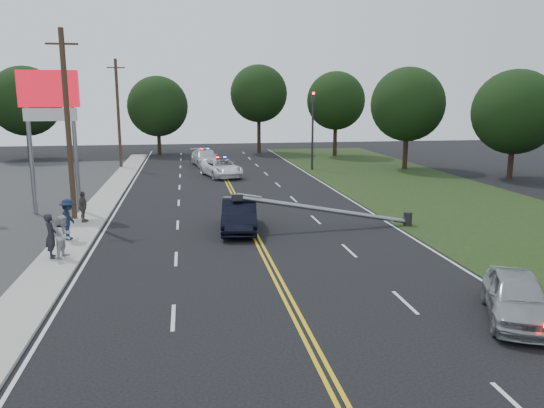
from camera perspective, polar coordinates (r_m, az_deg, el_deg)
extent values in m
plane|color=black|center=(18.74, 1.06, -8.98)|extent=(120.00, 120.00, 0.00)
cube|color=#A9A398|center=(28.52, -19.61, -2.39)|extent=(1.80, 70.00, 0.12)
cube|color=black|center=(32.63, 21.68, -0.96)|extent=(12.00, 80.00, 0.01)
cube|color=gold|center=(28.23, -2.58, -1.97)|extent=(0.36, 80.00, 0.00)
cylinder|color=gray|center=(32.56, -24.52, 5.03)|extent=(0.24, 0.24, 7.00)
cylinder|color=gray|center=(32.02, -20.36, 5.25)|extent=(0.24, 0.24, 7.00)
cube|color=#B70C19|center=(32.13, -22.94, 11.35)|extent=(3.20, 0.35, 2.00)
cube|color=white|center=(32.14, -22.75, 8.86)|extent=(2.80, 0.30, 0.70)
cylinder|color=#2D2D30|center=(48.75, 4.38, 7.79)|extent=(0.20, 0.20, 7.00)
cube|color=#2D2D30|center=(48.66, 4.44, 11.43)|extent=(0.28, 0.28, 0.90)
sphere|color=#FF0C07|center=(48.50, 4.49, 11.78)|extent=(0.22, 0.22, 0.22)
cylinder|color=#2D2D30|center=(28.36, 14.39, -1.56)|extent=(0.44, 0.44, 0.70)
cylinder|color=gray|center=(26.77, 5.73, -0.62)|extent=(8.90, 0.24, 1.80)
cube|color=#2D2D30|center=(25.84, -3.78, 0.74)|extent=(0.55, 0.32, 0.30)
cylinder|color=#382619|center=(29.93, -21.09, 7.71)|extent=(0.28, 0.28, 10.00)
cube|color=#382619|center=(30.02, -21.68, 15.72)|extent=(1.60, 0.10, 0.10)
cylinder|color=#382619|center=(51.66, -16.20, 9.24)|extent=(0.28, 0.28, 10.00)
cube|color=#382619|center=(51.71, -16.46, 13.89)|extent=(1.60, 0.10, 0.10)
cylinder|color=black|center=(63.24, -24.67, 6.05)|extent=(0.44, 0.44, 3.58)
sphere|color=black|center=(63.06, -25.00, 10.00)|extent=(7.38, 7.38, 7.38)
cylinder|color=black|center=(63.47, -12.05, 6.68)|extent=(0.44, 0.44, 3.22)
sphere|color=black|center=(63.29, -12.20, 10.23)|extent=(6.90, 6.90, 6.90)
cylinder|color=black|center=(64.22, -1.41, 7.36)|extent=(0.44, 0.44, 4.07)
sphere|color=black|center=(64.06, -1.44, 11.80)|extent=(6.75, 6.75, 6.75)
cylinder|color=black|center=(60.96, 6.79, 6.85)|extent=(0.44, 0.44, 3.59)
sphere|color=black|center=(60.78, 6.89, 10.98)|extent=(6.49, 6.49, 6.49)
cylinder|color=black|center=(50.91, 14.15, 5.62)|extent=(0.44, 0.44, 3.44)
sphere|color=black|center=(50.68, 14.39, 10.35)|extent=(6.72, 6.72, 6.72)
cylinder|color=black|center=(47.48, 24.31, 4.38)|extent=(0.44, 0.44, 3.13)
sphere|color=black|center=(47.24, 24.69, 8.99)|extent=(6.75, 6.75, 6.75)
imported|color=black|center=(26.40, -3.52, -1.17)|extent=(2.19, 4.98, 1.59)
imported|color=#96999D|center=(17.53, 24.85, -9.06)|extent=(3.30, 4.52, 1.43)
imported|color=white|center=(44.66, -5.46, 3.89)|extent=(3.68, 5.79, 1.49)
imported|color=silver|center=(52.29, -7.21, 4.98)|extent=(3.09, 5.66, 1.55)
imported|color=#23232A|center=(23.24, -22.69, -3.16)|extent=(0.57, 0.75, 1.84)
imported|color=#BABABF|center=(23.16, -21.44, -3.24)|extent=(0.90, 1.02, 1.74)
imported|color=#19243E|center=(25.88, -21.05, -1.54)|extent=(0.80, 1.28, 1.91)
imported|color=#594C47|center=(29.34, -19.67, -0.28)|extent=(0.57, 1.01, 1.63)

